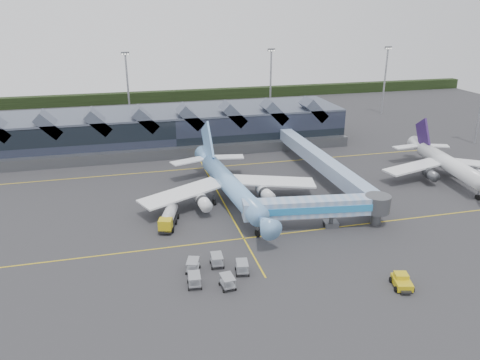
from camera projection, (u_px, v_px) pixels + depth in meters
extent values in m
plane|color=#2D2D30|center=(232.00, 218.00, 82.75)|extent=(260.00, 260.00, 0.00)
cube|color=gold|center=(244.00, 238.00, 75.50)|extent=(120.00, 0.25, 0.01)
cube|color=gold|center=(204.00, 168.00, 108.15)|extent=(120.00, 0.25, 0.01)
cube|color=gold|center=(220.00, 197.00, 91.82)|extent=(0.25, 60.00, 0.01)
cube|color=black|center=(167.00, 96.00, 181.81)|extent=(260.00, 4.00, 4.00)
cube|color=black|center=(172.00, 129.00, 123.54)|extent=(90.00, 20.00, 9.00)
cube|color=#495162|center=(171.00, 112.00, 121.89)|extent=(90.00, 20.00, 0.60)
cube|color=#56585D|center=(177.00, 153.00, 114.69)|extent=(90.00, 2.50, 2.60)
cube|color=#495162|center=(49.00, 124.00, 108.80)|extent=(6.43, 6.00, 6.43)
cube|color=#495162|center=(98.00, 121.00, 111.34)|extent=(6.43, 6.00, 6.43)
cube|color=#495162|center=(145.00, 119.00, 113.89)|extent=(6.43, 6.00, 6.43)
cube|color=#495162|center=(190.00, 116.00, 116.43)|extent=(6.43, 6.00, 6.43)
cube|color=#495162|center=(233.00, 114.00, 118.98)|extent=(6.43, 6.00, 6.43)
cube|color=#495162|center=(274.00, 112.00, 121.52)|extent=(6.43, 6.00, 6.43)
cube|color=#495162|center=(313.00, 109.00, 124.06)|extent=(6.43, 6.00, 6.43)
cylinder|color=gray|center=(128.00, 91.00, 140.71)|extent=(0.56, 0.56, 22.00)
cube|color=#56585D|center=(125.00, 53.00, 136.83)|extent=(2.40, 0.50, 0.90)
cylinder|color=gray|center=(271.00, 85.00, 151.12)|extent=(0.56, 0.56, 22.00)
cube|color=#56585D|center=(271.00, 50.00, 147.24)|extent=(2.40, 0.50, 0.90)
cylinder|color=gray|center=(385.00, 81.00, 158.56)|extent=(0.56, 0.56, 22.00)
cube|color=#56585D|center=(388.00, 48.00, 154.68)|extent=(2.40, 0.50, 0.90)
cylinder|color=#70A3E3|center=(231.00, 186.00, 86.83)|extent=(6.00, 28.76, 3.52)
cone|color=#70A3E3|center=(265.00, 223.00, 72.06)|extent=(3.94, 5.18, 3.52)
cube|color=black|center=(267.00, 221.00, 71.26)|extent=(1.36, 0.45, 0.48)
cone|color=#70A3E3|center=(206.00, 157.00, 102.24)|extent=(4.08, 6.81, 3.52)
cube|color=white|center=(182.00, 193.00, 85.31)|extent=(16.82, 11.14, 1.16)
cube|color=white|center=(273.00, 181.00, 90.89)|extent=(16.80, 8.77, 1.16)
cylinder|color=white|center=(203.00, 202.00, 83.70)|extent=(2.60, 5.07, 2.18)
cylinder|color=white|center=(265.00, 193.00, 87.42)|extent=(2.60, 5.07, 2.18)
cube|color=#70A3E3|center=(208.00, 143.00, 99.50)|extent=(1.20, 9.02, 9.71)
cube|color=white|center=(188.00, 161.00, 99.82)|extent=(7.87, 5.09, 0.23)
cube|color=white|center=(227.00, 157.00, 102.50)|extent=(7.70, 3.97, 0.23)
cylinder|color=#56585D|center=(257.00, 230.00, 75.92)|extent=(0.26, 0.26, 2.04)
cylinder|color=#56585D|center=(214.00, 199.00, 87.97)|extent=(0.26, 0.26, 2.04)
cylinder|color=#56585D|center=(244.00, 195.00, 89.82)|extent=(0.26, 0.26, 2.04)
cylinder|color=black|center=(257.00, 234.00, 76.15)|extent=(0.53, 1.34, 1.31)
cylinder|color=white|center=(450.00, 165.00, 99.38)|extent=(6.01, 22.99, 3.25)
cone|color=white|center=(419.00, 145.00, 112.28)|extent=(3.86, 5.56, 3.25)
cube|color=white|center=(413.00, 167.00, 99.65)|extent=(14.09, 6.73, 1.09)
cube|color=white|center=(480.00, 164.00, 101.45)|extent=(14.05, 9.55, 1.09)
cylinder|color=#56585D|center=(430.00, 174.00, 97.76)|extent=(2.48, 4.12, 2.02)
cylinder|color=#56585D|center=(476.00, 172.00, 98.96)|extent=(2.48, 4.12, 2.02)
cube|color=#301A50|center=(423.00, 134.00, 110.01)|extent=(1.38, 7.31, 7.93)
cube|color=white|center=(406.00, 147.00, 110.94)|extent=(6.43, 3.01, 0.27)
cube|color=white|center=(435.00, 146.00, 111.81)|extent=(6.60, 4.35, 0.27)
cylinder|color=#56585D|center=(478.00, 195.00, 90.33)|extent=(0.30, 0.30, 1.88)
cylinder|color=#56585D|center=(434.00, 175.00, 100.87)|extent=(0.30, 0.30, 1.88)
cylinder|color=#56585D|center=(458.00, 174.00, 101.52)|extent=(0.30, 0.30, 1.88)
cylinder|color=black|center=(478.00, 198.00, 90.54)|extent=(0.63, 1.26, 1.20)
cube|color=#7DA2D0|center=(315.00, 207.00, 77.96)|extent=(20.00, 5.55, 2.87)
cube|color=#2785C6|center=(317.00, 211.00, 76.54)|extent=(19.62, 2.73, 1.19)
cube|color=#7DA2D0|center=(250.00, 210.00, 76.77)|extent=(2.97, 3.48, 2.97)
cylinder|color=#56585D|center=(331.00, 216.00, 78.95)|extent=(0.69, 0.69, 3.80)
cube|color=#56585D|center=(331.00, 224.00, 79.47)|extent=(2.61, 2.27, 0.89)
cylinder|color=black|center=(325.00, 225.00, 79.39)|extent=(0.51, 0.93, 0.89)
cylinder|color=black|center=(336.00, 224.00, 79.61)|extent=(0.51, 0.93, 0.89)
cylinder|color=#56585D|center=(377.00, 204.00, 79.15)|extent=(4.35, 4.35, 2.97)
cylinder|color=#56585D|center=(376.00, 214.00, 79.82)|extent=(1.78, 1.78, 3.80)
cube|color=black|center=(169.00, 222.00, 79.72)|extent=(4.31, 8.25, 0.44)
cube|color=gold|center=(165.00, 225.00, 76.58)|extent=(2.59, 2.47, 1.95)
cube|color=black|center=(164.00, 224.00, 75.76)|extent=(1.91, 0.68, 0.89)
cylinder|color=silver|center=(170.00, 213.00, 80.30)|extent=(3.42, 5.51, 2.04)
sphere|color=silver|center=(172.00, 207.00, 82.70)|extent=(1.95, 1.95, 1.95)
sphere|color=silver|center=(167.00, 219.00, 77.89)|extent=(1.95, 1.95, 1.95)
cylinder|color=black|center=(160.00, 230.00, 77.35)|extent=(0.55, 0.94, 0.89)
cylinder|color=black|center=(173.00, 230.00, 77.27)|extent=(0.55, 0.94, 0.89)
cylinder|color=black|center=(163.00, 222.00, 80.25)|extent=(0.55, 0.94, 0.89)
cylinder|color=black|center=(176.00, 222.00, 80.17)|extent=(0.55, 0.94, 0.89)
cylinder|color=black|center=(166.00, 216.00, 82.33)|extent=(0.55, 0.94, 0.89)
cylinder|color=black|center=(178.00, 217.00, 82.25)|extent=(0.55, 0.94, 0.89)
cube|color=gold|center=(402.00, 283.00, 62.33)|extent=(2.90, 3.84, 0.95)
cube|color=gold|center=(401.00, 276.00, 62.61)|extent=(2.04, 1.91, 0.66)
cube|color=black|center=(406.00, 292.00, 60.72)|extent=(1.48, 1.08, 0.28)
cylinder|color=black|center=(396.00, 289.00, 61.37)|extent=(0.47, 0.81, 0.76)
cylinder|color=black|center=(413.00, 289.00, 61.35)|extent=(0.47, 0.81, 0.76)
cylinder|color=black|center=(391.00, 280.00, 63.51)|extent=(0.47, 0.81, 0.76)
cylinder|color=black|center=(407.00, 280.00, 63.49)|extent=(0.47, 0.81, 0.76)
cube|color=#9C9EA4|center=(217.00, 262.00, 67.37)|extent=(1.74, 2.61, 0.17)
cube|color=#9C9EA4|center=(217.00, 255.00, 66.98)|extent=(1.74, 2.61, 0.09)
cylinder|color=black|center=(222.00, 261.00, 68.51)|extent=(0.16, 0.42, 0.41)
cube|color=#9C9EA4|center=(242.00, 269.00, 65.53)|extent=(1.98, 2.74, 0.17)
cube|color=#9C9EA4|center=(242.00, 262.00, 65.15)|extent=(1.98, 2.74, 0.09)
cylinder|color=black|center=(247.00, 268.00, 66.61)|extent=(0.20, 0.43, 0.41)
cube|color=#9C9EA4|center=(193.00, 267.00, 66.00)|extent=(2.29, 2.88, 0.17)
cube|color=#9C9EA4|center=(193.00, 261.00, 65.62)|extent=(2.29, 2.88, 0.09)
cylinder|color=black|center=(200.00, 267.00, 66.96)|extent=(0.26, 0.43, 0.41)
cube|color=#9C9EA4|center=(228.00, 284.00, 62.13)|extent=(1.83, 2.66, 0.17)
cube|color=#9C9EA4|center=(227.00, 277.00, 61.75)|extent=(1.83, 2.66, 0.09)
cylinder|color=black|center=(231.00, 282.00, 63.36)|extent=(0.17, 0.42, 0.41)
cube|color=#9C9EA4|center=(195.00, 282.00, 62.48)|extent=(1.82, 2.65, 0.17)
cube|color=#9C9EA4|center=(194.00, 275.00, 62.10)|extent=(1.82, 2.65, 0.09)
cylinder|color=black|center=(200.00, 281.00, 63.60)|extent=(0.17, 0.42, 0.41)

